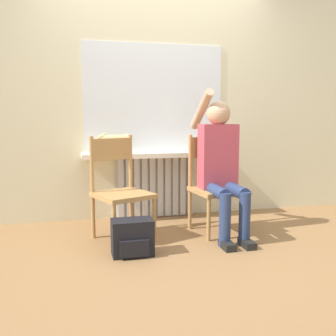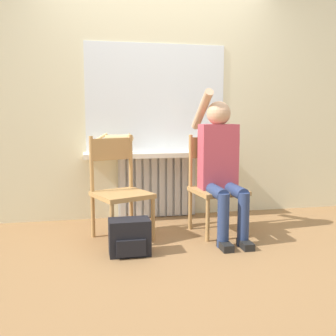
# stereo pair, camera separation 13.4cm
# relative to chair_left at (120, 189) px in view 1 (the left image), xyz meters

# --- Properties ---
(ground_plane) EXTENTS (12.00, 12.00, 0.00)m
(ground_plane) POSITION_rel_chair_left_xyz_m (0.47, -0.48, -0.46)
(ground_plane) COLOR olive
(wall_with_window) EXTENTS (7.00, 0.06, 2.70)m
(wall_with_window) POSITION_rel_chair_left_xyz_m (0.47, 0.75, 0.89)
(wall_with_window) COLOR beige
(wall_with_window) RESTS_ON ground_plane
(radiator) EXTENTS (0.86, 0.08, 0.68)m
(radiator) POSITION_rel_chair_left_xyz_m (0.47, 0.67, -0.12)
(radiator) COLOR silver
(radiator) RESTS_ON ground_plane
(windowsill) EXTENTS (1.57, 0.29, 0.05)m
(windowsill) POSITION_rel_chair_left_xyz_m (0.47, 0.57, 0.24)
(windowsill) COLOR white
(windowsill) RESTS_ON radiator
(window_glass) EXTENTS (1.51, 0.01, 1.14)m
(window_glass) POSITION_rel_chair_left_xyz_m (0.47, 0.72, 0.84)
(window_glass) COLOR white
(window_glass) RESTS_ON windowsill
(chair_left) EXTENTS (0.59, 0.59, 0.93)m
(chair_left) POSITION_rel_chair_left_xyz_m (0.00, 0.00, 0.00)
(chair_left) COLOR #B2844C
(chair_left) RESTS_ON ground_plane
(chair_right) EXTENTS (0.51, 0.51, 0.93)m
(chair_right) POSITION_rel_chair_left_xyz_m (0.91, 0.00, 0.00)
(chair_right) COLOR #B2844C
(chair_right) RESTS_ON ground_plane
(person) EXTENTS (0.36, 0.97, 1.35)m
(person) POSITION_rel_chair_left_xyz_m (0.92, -0.11, 0.23)
(person) COLOR navy
(person) RESTS_ON ground_plane
(cat) EXTENTS (0.41, 0.11, 0.21)m
(cat) POSITION_rel_chair_left_xyz_m (0.04, 0.58, 0.40)
(cat) COLOR #DBB77A
(cat) RESTS_ON windowsill
(backpack) EXTENTS (0.33, 0.23, 0.29)m
(backpack) POSITION_rel_chair_left_xyz_m (0.04, -0.46, -0.32)
(backpack) COLOR black
(backpack) RESTS_ON ground_plane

